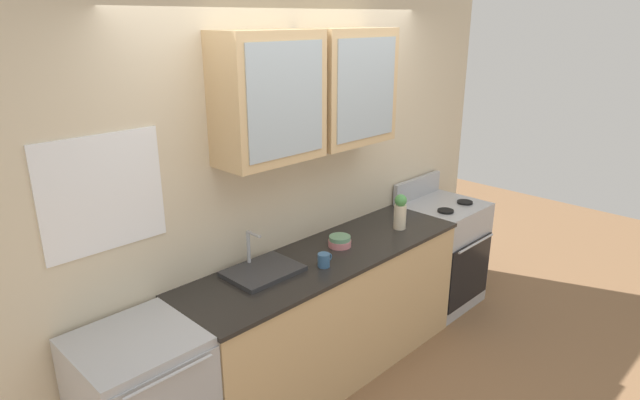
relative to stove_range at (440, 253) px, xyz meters
The scene contains 8 objects.
ground_plane 1.50m from the stove_range, behind, with size 10.00×10.00×0.00m, color brown.
back_wall_unit 1.80m from the stove_range, 167.33° to the left, with size 4.33×0.42×2.79m.
counter 1.42m from the stove_range, behind, with size 2.23×0.63×0.93m.
stove_range is the anchor object (origin of this frame).
sink_faucet 1.98m from the stove_range, behind, with size 0.45×0.34×0.25m.
bowl_stack 1.37m from the stove_range, behind, with size 0.16×0.16×0.08m.
vase 0.93m from the stove_range, behind, with size 0.09×0.09×0.27m.
cup_near_sink 1.66m from the stove_range, behind, with size 0.11×0.08×0.09m.
Camera 1 is at (-2.40, -2.29, 2.45)m, focal length 30.19 mm.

